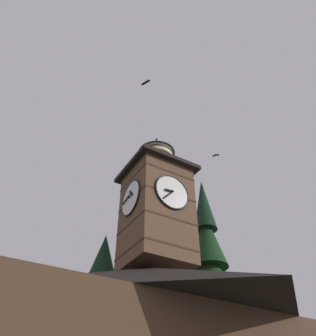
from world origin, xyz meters
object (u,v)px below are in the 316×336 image
clock_tower (156,204)px  flying_bird_high (146,83)px  pine_tree_aside (215,319)px  flying_bird_low (216,155)px  moon (105,322)px

clock_tower → flying_bird_high: 8.48m
clock_tower → pine_tree_aside: pine_tree_aside is taller
pine_tree_aside → flying_bird_low: (0.90, 3.12, 10.96)m
clock_tower → flying_bird_high: bearing=41.6°
pine_tree_aside → flying_bird_high: (8.15, 5.01, 12.84)m
pine_tree_aside → flying_bird_high: size_ratio=26.93×
flying_bird_high → pine_tree_aside: bearing=-148.4°
moon → pine_tree_aside: bearing=77.5°
flying_bird_high → flying_bird_low: flying_bird_high is taller
moon → flying_bird_high: (16.76, 43.94, 3.92)m
pine_tree_aside → moon: bearing=-102.5°
clock_tower → flying_bird_high: flying_bird_high is taller
flying_bird_high → flying_bird_low: size_ratio=1.41×
clock_tower → flying_bird_low: (-5.41, -0.26, 6.24)m
clock_tower → pine_tree_aside: 8.57m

